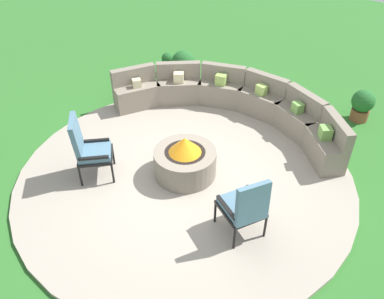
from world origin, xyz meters
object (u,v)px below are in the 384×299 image
Objects in this scene: fire_pit at (185,160)px; lounge_chair_front_right at (245,206)px; lounge_chair_front_left at (88,148)px; potted_plant_1 at (184,65)px; potted_plant_2 at (362,104)px; potted_plant_3 at (168,62)px; curved_stone_bench at (233,103)px.

lounge_chair_front_right is at bearing -22.02° from fire_pit.
potted_plant_1 is (-0.85, 3.76, -0.22)m from lounge_chair_front_left.
potted_plant_2 is 4.59m from potted_plant_3.
potted_plant_3 is at bearing 156.37° from lounge_chair_front_left.
potted_plant_1 is (-2.11, 2.81, 0.07)m from fire_pit.
potted_plant_2 is at bearing 7.63° from potted_plant_3.
lounge_chair_front_left is 1.51× the size of potted_plant_1.
potted_plant_1 is at bearing 149.09° from lounge_chair_front_left.
lounge_chair_front_left is at bearing -77.30° from potted_plant_1.
fire_pit is at bearing 96.68° from lounge_chair_front_right.
lounge_chair_front_left is 4.14m from potted_plant_3.
curved_stone_bench reaches higher than potted_plant_3.
lounge_chair_front_left reaches higher than potted_plant_3.
potted_plant_3 is (-2.42, 0.94, -0.10)m from curved_stone_bench.
lounge_chair_front_left is (-1.26, -0.94, 0.29)m from fire_pit.
lounge_chair_front_right is 4.93m from potted_plant_1.
potted_plant_2 is at bearing 10.42° from potted_plant_1.
lounge_chair_front_right is (1.46, -0.59, 0.25)m from fire_pit.
potted_plant_2 is (3.98, 0.73, -0.06)m from potted_plant_1.
lounge_chair_front_right is 1.94× the size of potted_plant_3.
fire_pit is 0.91× the size of lounge_chair_front_left.
potted_plant_3 is (-1.41, 3.88, -0.33)m from lounge_chair_front_left.
lounge_chair_front_left is 1.10× the size of lounge_chair_front_right.
potted_plant_3 is (-4.55, -0.61, -0.06)m from potted_plant_2.
fire_pit is 1.00× the size of lounge_chair_front_right.
curved_stone_bench reaches higher than fire_pit.
potted_plant_2 is at bearing 101.47° from lounge_chair_front_left.
fire_pit is 4.01m from potted_plant_2.
lounge_chair_front_left reaches higher than lounge_chair_front_right.
potted_plant_1 is at bearing -12.34° from potted_plant_3.
potted_plant_2 reaches higher than potted_plant_3.
potted_plant_1 is at bearing 75.06° from lounge_chair_front_right.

